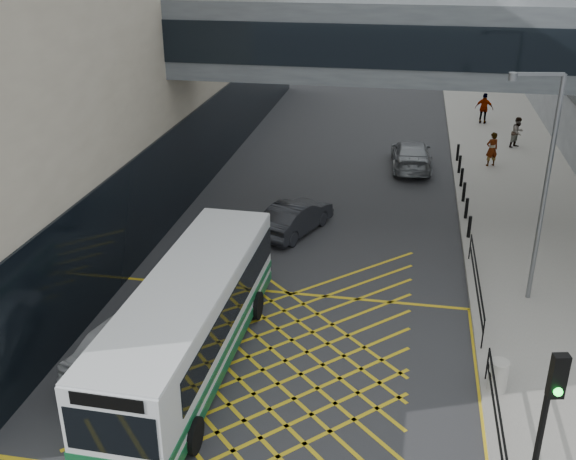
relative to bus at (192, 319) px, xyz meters
The scene contains 16 objects.
ground 2.50m from the bus, ahead, with size 120.00×120.00×0.00m, color #333335.
skybridge 14.36m from the bus, 67.50° to the left, with size 20.00×4.10×3.00m.
pavement 18.70m from the bus, 53.86° to the left, with size 6.00×54.00×0.16m, color gray.
box_junction 2.50m from the bus, ahead, with size 12.00×9.00×0.01m.
bus is the anchor object (origin of this frame).
car_white 2.01m from the bus, behind, with size 1.96×4.80×1.53m, color silver.
car_dark 9.74m from the bus, 82.49° to the left, with size 1.68×4.30×1.34m, color black.
car_silver 19.80m from the bus, 72.96° to the left, with size 2.07×4.89×1.52m, color gray.
traffic_light 9.74m from the bus, 27.55° to the right, with size 0.33×0.51×4.30m.
street_lamp 11.53m from the bus, 29.13° to the left, with size 1.70×0.47×7.47m.
litter_bin 8.44m from the bus, ahead, with size 0.51×0.51×0.88m, color #ADA89E.
kerb_railings 8.37m from the bus, 12.69° to the left, with size 0.05×12.54×1.00m.
bollards 17.19m from the bus, 61.30° to the left, with size 0.14×10.14×0.90m.
pedestrian_a 21.86m from the bus, 63.09° to the left, with size 0.71×0.51×1.78m, color gray.
pedestrian_b 25.92m from the bus, 63.36° to the left, with size 0.84×0.49×1.71m, color gray.
pedestrian_c 29.94m from the bus, 70.12° to the left, with size 1.13×0.55×1.92m, color gray.
Camera 1 is at (3.57, -15.42, 11.40)m, focal length 42.00 mm.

